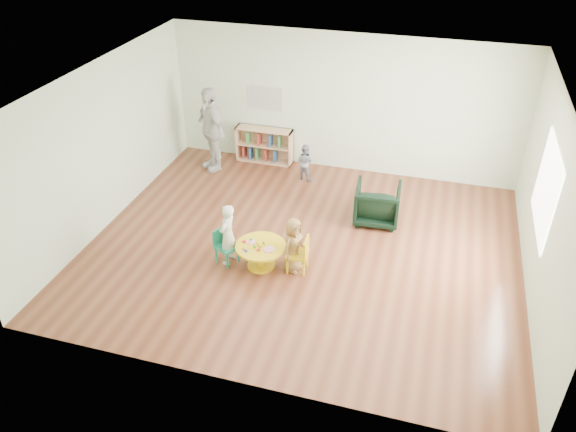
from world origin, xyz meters
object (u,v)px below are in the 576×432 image
at_px(armchair, 377,203).
at_px(child_right, 293,245).
at_px(activity_table, 261,252).
at_px(adult_caretaker, 211,129).
at_px(kid_chair_left, 225,244).
at_px(child_left, 228,234).
at_px(bookshelf, 264,145).
at_px(toddler, 305,162).
at_px(kid_chair_right, 300,253).

relative_size(armchair, child_right, 0.85).
xyz_separation_m(activity_table, armchair, (1.55, 1.84, 0.08)).
height_order(activity_table, adult_caretaker, adult_caretaker).
bearing_deg(kid_chair_left, child_left, 110.48).
bearing_deg(child_right, child_left, 113.52).
height_order(activity_table, kid_chair_left, kid_chair_left).
bearing_deg(bookshelf, toddler, -27.87).
distance_m(armchair, child_left, 2.80).
bearing_deg(bookshelf, adult_caretaker, -146.45).
bearing_deg(activity_table, toddler, 91.45).
relative_size(kid_chair_left, bookshelf, 0.49).
bearing_deg(armchair, child_right, 55.32).
distance_m(bookshelf, child_left, 3.61).
bearing_deg(activity_table, child_left, -177.54).
xyz_separation_m(activity_table, kid_chair_right, (0.62, 0.07, 0.05)).
relative_size(kid_chair_left, child_left, 0.56).
relative_size(activity_table, toddler, 1.06).
bearing_deg(kid_chair_right, child_right, 84.91).
bearing_deg(armchair, adult_caretaker, -21.09).
height_order(kid_chair_right, toddler, toddler).
relative_size(kid_chair_left, child_right, 0.64).
xyz_separation_m(bookshelf, armchair, (2.66, -1.70, -0.01)).
height_order(activity_table, toddler, toddler).
relative_size(child_right, toddler, 1.23).
bearing_deg(adult_caretaker, child_left, -22.42).
bearing_deg(child_left, kid_chair_right, 100.90).
relative_size(kid_chair_left, adult_caretaker, 0.34).
relative_size(kid_chair_left, armchair, 0.75).
height_order(kid_chair_left, toddler, toddler).
distance_m(activity_table, child_left, 0.59).
xyz_separation_m(bookshelf, child_right, (1.61, -3.47, 0.09)).
bearing_deg(child_left, adult_caretaker, -146.83).
xyz_separation_m(kid_chair_left, adult_caretaker, (-1.43, 2.95, 0.56)).
xyz_separation_m(kid_chair_right, child_left, (-1.15, -0.09, 0.20)).
bearing_deg(armchair, toddler, -39.59).
bearing_deg(kid_chair_right, child_left, 90.96).
height_order(kid_chair_left, adult_caretaker, adult_caretaker).
relative_size(bookshelf, toddler, 1.60).
xyz_separation_m(toddler, adult_caretaker, (-1.95, -0.07, 0.50)).
relative_size(armchair, child_left, 0.75).
bearing_deg(child_right, adult_caretaker, 59.82).
height_order(kid_chair_left, child_left, child_left).
height_order(bookshelf, child_right, child_right).
bearing_deg(bookshelf, kid_chair_right, -63.56).
distance_m(kid_chair_left, toddler, 3.06).
bearing_deg(kid_chair_left, adult_caretaker, -129.38).
xyz_separation_m(armchair, toddler, (-1.63, 1.16, 0.02)).
height_order(activity_table, kid_chair_right, kid_chair_right).
relative_size(activity_table, kid_chair_right, 1.31).
bearing_deg(kid_chair_right, activity_table, 92.77).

